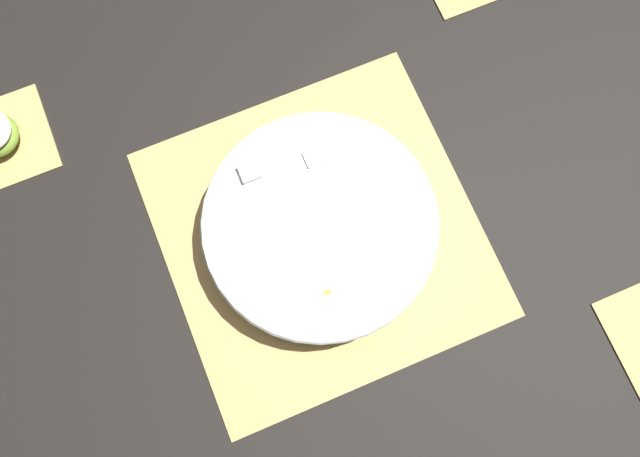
# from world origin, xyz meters

# --- Properties ---
(ground_plane) EXTENTS (6.00, 6.00, 0.00)m
(ground_plane) POSITION_xyz_m (0.00, 0.00, 0.00)
(ground_plane) COLOR black
(bamboo_mat_center) EXTENTS (0.41, 0.41, 0.01)m
(bamboo_mat_center) POSITION_xyz_m (-0.00, 0.00, 0.00)
(bamboo_mat_center) COLOR tan
(bamboo_mat_center) RESTS_ON ground_plane
(coaster_mat_far_left) EXTENTS (0.13, 0.13, 0.01)m
(coaster_mat_far_left) POSITION_xyz_m (-0.36, 0.29, 0.00)
(coaster_mat_far_left) COLOR tan
(coaster_mat_far_left) RESTS_ON ground_plane
(fruit_salad_bowl) EXTENTS (0.30, 0.30, 0.07)m
(fruit_salad_bowl) POSITION_xyz_m (-0.00, -0.00, 0.04)
(fruit_salad_bowl) COLOR silver
(fruit_salad_bowl) RESTS_ON bamboo_mat_center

